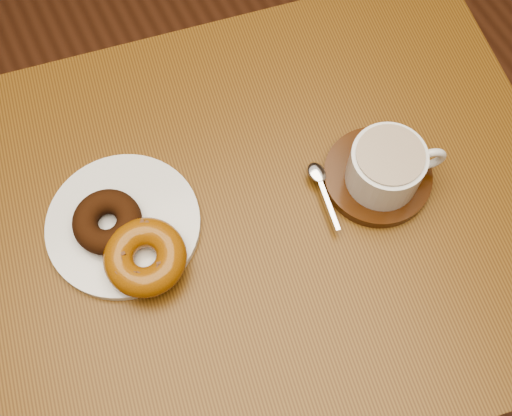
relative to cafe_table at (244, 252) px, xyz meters
name	(u,v)px	position (x,y,z in m)	size (l,w,h in m)	color
ground	(149,271)	(-0.15, 0.29, -0.70)	(6.00, 6.00, 0.00)	#532D1A
cafe_table	(244,252)	(0.00, 0.00, 0.00)	(0.98, 0.80, 0.83)	brown
donut_plate	(123,225)	(-0.15, 0.06, 0.14)	(0.21, 0.21, 0.01)	silver
donut_cinnamon	(107,222)	(-0.16, 0.07, 0.16)	(0.09, 0.09, 0.03)	black
donut_caramel	(145,257)	(-0.14, 0.00, 0.16)	(0.15, 0.15, 0.04)	#8D500F
saucer	(377,176)	(0.19, -0.03, 0.14)	(0.15, 0.15, 0.02)	#371907
coffee_cup	(387,166)	(0.19, -0.04, 0.18)	(0.13, 0.10, 0.07)	silver
teaspoon	(319,179)	(0.12, 0.00, 0.15)	(0.03, 0.10, 0.01)	silver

